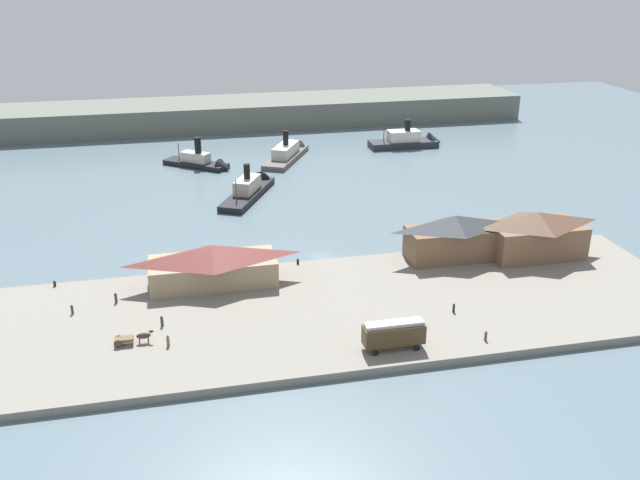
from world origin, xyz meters
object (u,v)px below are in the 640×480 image
Objects in this scene: pedestrian_near_east_shed at (162,321)px; pedestrian_at_waters_edge at (168,341)px; street_tram at (394,333)px; pedestrian_walking_east at (486,336)px; pedestrian_by_tram at (454,308)px; ferry_shed_central_terminal at (535,233)px; pedestrian_near_cart at (72,309)px; pedestrian_near_west_shed at (116,298)px; ferry_approaching_west at (411,141)px; ferry_approaching_east at (203,163)px; ferry_moored_east at (289,152)px; mooring_post_west at (55,284)px; ferry_shed_customs_shed at (213,265)px; horse_cart at (132,338)px; ferry_mid_harbor at (252,187)px; mooring_post_center_west at (298,261)px; ferry_shed_east_terminal at (454,236)px.

pedestrian_near_east_shed is 1.00× the size of pedestrian_at_waters_edge.
street_tram is 5.60× the size of pedestrian_walking_east.
pedestrian_by_tram is 8.93m from pedestrian_walking_east.
ferry_shed_central_terminal is 68.13m from pedestrian_at_waters_edge.
pedestrian_at_waters_edge is at bearing -41.93° from pedestrian_near_cart.
ferry_approaching_west reaches higher than pedestrian_near_west_shed.
ferry_approaching_east is 0.72× the size of ferry_moored_east.
ferry_approaching_east is 0.85× the size of ferry_approaching_west.
ferry_approaching_west is (40.24, 107.44, -1.97)m from street_tram.
mooring_post_west is at bearing 141.38° from pedestrian_near_west_shed.
ferry_shed_customs_shed reaches higher than pedestrian_near_east_shed.
horse_cart is at bearing 165.66° from street_tram.
pedestrian_walking_east is 79.58m from ferry_mid_harbor.
ferry_shed_central_terminal is 34.11m from pedestrian_walking_east.
pedestrian_walking_east is 1.70× the size of mooring_post_center_west.
ferry_approaching_west is (60.26, 8.54, 0.33)m from ferry_approaching_east.
ferry_shed_east_terminal reaches higher than ferry_approaching_west.
ferry_mid_harbor is (-45.23, 49.68, -3.98)m from ferry_shed_central_terminal.
pedestrian_near_west_shed is at bearing 164.15° from pedestrian_by_tram.
street_tram is at bearing -78.56° from ferry_approaching_east.
pedestrian_walking_east is at bearing -26.83° from mooring_post_west.
ferry_moored_east is (34.44, 96.99, -0.60)m from pedestrian_at_waters_edge.
ferry_mid_harbor reaches higher than street_tram.
ferry_shed_central_terminal is 28.79m from pedestrian_by_tram.
pedestrian_near_cart is (-57.07, 12.01, 0.03)m from pedestrian_by_tram.
ferry_approaching_east is at bearing 72.58° from pedestrian_near_cart.
ferry_shed_central_terminal is 10.54× the size of pedestrian_near_cart.
ferry_mid_harbor is at bearing -115.74° from ferry_moored_east.
ferry_approaching_west is (70.83, 99.97, -0.33)m from pedestrian_at_waters_edge.
ferry_shed_customs_shed is at bearing 13.26° from pedestrian_near_west_shed.
ferry_moored_east is at bearing 81.10° from mooring_post_center_west.
horse_cart is 13.79m from pedestrian_near_west_shed.
ferry_approaching_east is at bearing 108.61° from pedestrian_walking_east.
ferry_mid_harbor is (-30.43, 47.67, -3.89)m from ferry_shed_east_terminal.
pedestrian_at_waters_edge is at bearing -82.53° from pedestrian_near_east_shed.
street_tram is at bearing -24.28° from pedestrian_near_cart.
pedestrian_near_west_shed is 59.75m from ferry_mid_harbor.
pedestrian_at_waters_edge is (-7.76, -18.76, -2.53)m from ferry_shed_customs_shed.
mooring_post_west is at bearing -125.43° from ferry_moored_east.
street_tram is 31.53m from pedestrian_at_waters_edge.
ferry_shed_east_terminal is 0.94× the size of ferry_approaching_east.
ferry_moored_east reaches higher than pedestrian_near_cart.
ferry_moored_east is at bearing 62.72° from pedestrian_near_west_shed.
ferry_moored_east is at bearing 70.45° from pedestrian_at_waters_edge.
ferry_shed_central_terminal is 73.52m from pedestrian_near_west_shed.
pedestrian_near_east_shed reaches higher than pedestrian_walking_east.
ferry_mid_harbor is (-2.56, 44.36, -0.24)m from mooring_post_center_west.
ferry_shed_east_terminal reaches higher than pedestrian_at_waters_edge.
pedestrian_by_tram is 1.02× the size of pedestrian_walking_east.
ferry_shed_customs_shed is 57.84m from ferry_shed_central_terminal.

